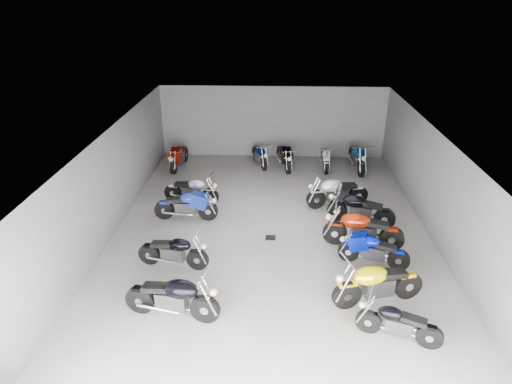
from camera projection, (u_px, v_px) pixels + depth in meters
ground at (271, 230)px, 14.69m from camera, size 14.00×14.00×0.00m
wall_back at (273, 122)px, 20.39m from camera, size 10.00×0.10×3.20m
wall_left at (111, 182)px, 14.21m from camera, size 0.10×14.00×3.20m
wall_right at (436, 187)px, 13.84m from camera, size 0.10×14.00×3.20m
ceiling at (272, 134)px, 13.36m from camera, size 10.00×14.00×0.04m
drain_grate at (270, 238)px, 14.23m from camera, size 0.32×0.32×0.01m
motorcycle_left_a at (173, 297)px, 10.63m from camera, size 2.32×0.62×1.02m
motorcycle_left_c at (174, 251)px, 12.59m from camera, size 2.03×0.51×0.90m
motorcycle_left_e at (187, 206)px, 15.15m from camera, size 2.14×0.42×0.94m
motorcycle_left_f at (192, 190)px, 16.35m from camera, size 2.04×0.56×0.90m
motorcycle_right_a at (398, 323)px, 9.98m from camera, size 1.82×0.76×0.83m
motorcycle_right_b at (377, 283)px, 11.10m from camera, size 2.32×0.82×1.04m
motorcycle_right_c at (373, 250)px, 12.68m from camera, size 1.93×0.69×0.87m
motorcycle_right_d at (362, 230)px, 13.54m from camera, size 2.39×0.62×1.05m
motorcycle_right_e at (360, 209)px, 14.84m from camera, size 2.18×0.83×0.99m
motorcycle_right_f at (337, 192)px, 16.05m from camera, size 2.24×0.75×1.01m
motorcycle_back_a at (179, 156)px, 19.49m from camera, size 0.49×2.13×0.94m
motorcycle_back_c at (260, 155)px, 19.76m from camera, size 0.73×1.89×0.86m
motorcycle_back_d at (284, 156)px, 19.49m from camera, size 0.64×2.15×0.95m
motorcycle_back_e at (325, 158)px, 19.43m from camera, size 0.37×1.94×0.85m
motorcycle_back_f at (357, 157)px, 19.26m from camera, size 0.50×2.35×1.03m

